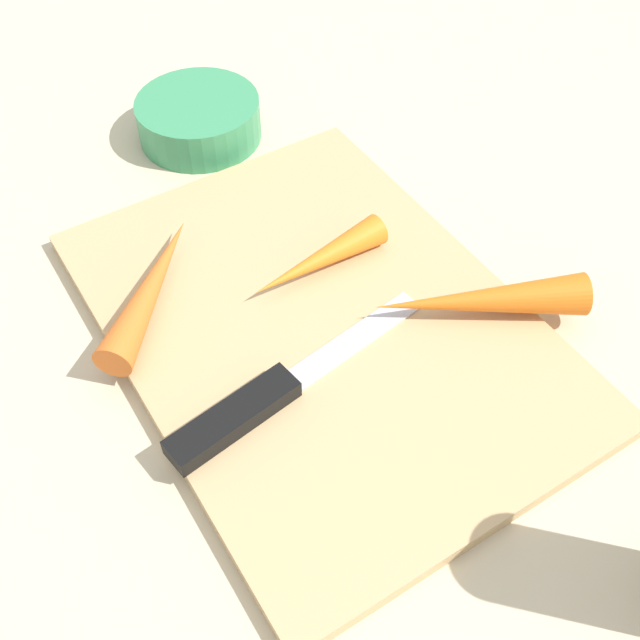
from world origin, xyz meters
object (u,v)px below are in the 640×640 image
at_px(carrot_longest, 480,301).
at_px(small_bowl, 199,119).
at_px(cutting_board, 320,326).
at_px(knife, 251,406).
at_px(carrot_medium, 151,287).
at_px(carrot_shortest, 319,260).

distance_m(carrot_longest, small_bowl, 0.31).
xyz_separation_m(cutting_board, knife, (-0.04, 0.08, 0.01)).
distance_m(carrot_medium, small_bowl, 0.21).
bearing_deg(small_bowl, carrot_longest, -167.94).
distance_m(carrot_shortest, small_bowl, 0.21).
bearing_deg(cutting_board, carrot_medium, 48.99).
bearing_deg(carrot_longest, carrot_medium, -8.29).
relative_size(carrot_medium, carrot_longest, 0.94).
bearing_deg(cutting_board, carrot_longest, -119.68).
relative_size(cutting_board, carrot_longest, 2.50).
bearing_deg(knife, carrot_medium, 87.76).
bearing_deg(knife, cutting_board, 19.62).
distance_m(knife, carrot_longest, 0.17).
bearing_deg(knife, small_bowl, 61.12).
bearing_deg(carrot_medium, carrot_longest, -80.48).
height_order(carrot_medium, carrot_shortest, carrot_medium).
distance_m(knife, carrot_shortest, 0.13).
xyz_separation_m(carrot_longest, small_bowl, (0.30, 0.06, -0.01)).
distance_m(cutting_board, carrot_medium, 0.12).
bearing_deg(carrot_medium, knife, -128.53).
bearing_deg(carrot_longest, carrot_shortest, -25.69).
bearing_deg(carrot_longest, small_bowl, -50.65).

